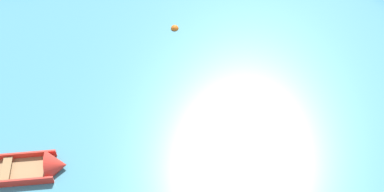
% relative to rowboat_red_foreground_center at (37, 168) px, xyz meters
% --- Properties ---
extents(rowboat_red_foreground_center, '(4.77, 1.83, 1.40)m').
position_rel_rowboat_red_foreground_center_xyz_m(rowboat_red_foreground_center, '(0.00, 0.00, 0.00)').
color(rowboat_red_foreground_center, '#99754C').
rests_on(rowboat_red_foreground_center, ground_plane).
extents(mooring_buoy_central, '(0.45, 0.45, 0.45)m').
position_rel_rowboat_red_foreground_center_xyz_m(mooring_buoy_central, '(7.59, 8.89, -0.20)').
color(mooring_buoy_central, orange).
rests_on(mooring_buoy_central, ground_plane).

